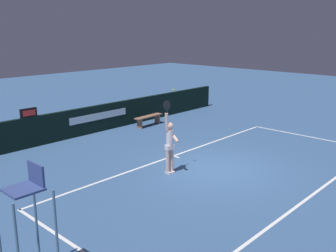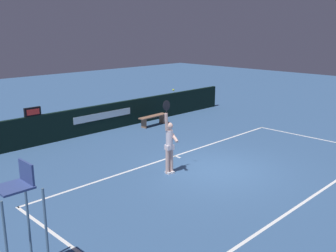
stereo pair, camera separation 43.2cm
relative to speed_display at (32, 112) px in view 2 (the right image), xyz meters
name	(u,v)px [view 2 (the right image)]	position (x,y,z in m)	size (l,w,h in m)	color
ground_plane	(218,170)	(3.15, -7.10, -1.45)	(60.00, 60.00, 0.00)	#375A87
court_lines	(232,174)	(3.15, -7.67, -1.45)	(12.42, 5.46, 0.00)	white
back_wall	(98,119)	(3.15, 0.00, -0.82)	(17.37, 0.19, 1.26)	black
speed_display	(32,112)	(0.00, 0.00, 0.00)	(0.68, 0.13, 0.37)	black
tennis_player	(169,143)	(1.73, -6.12, -0.40)	(0.47, 0.51, 2.52)	beige
tennis_ball	(173,90)	(1.97, -6.06, 1.35)	(0.07, 0.07, 0.07)	#C7D92D
umpire_chair	(18,208)	(-4.28, -8.20, 0.11)	(0.79, 0.79, 2.39)	slate
courtside_bench_near	(153,118)	(5.79, -0.94, -1.05)	(1.72, 0.45, 0.51)	#8C634C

